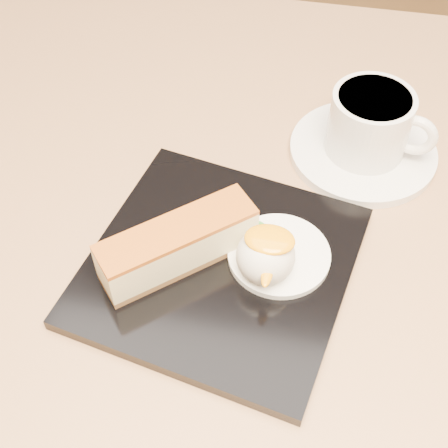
% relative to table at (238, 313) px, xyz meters
% --- Properties ---
extents(table, '(0.80, 0.80, 0.72)m').
position_rel_table_xyz_m(table, '(0.00, 0.00, 0.00)').
color(table, black).
rests_on(table, ground).
extents(dessert_plate, '(0.26, 0.26, 0.01)m').
position_rel_table_xyz_m(dessert_plate, '(-0.01, -0.05, 0.16)').
color(dessert_plate, black).
rests_on(dessert_plate, table).
extents(cheesecake, '(0.13, 0.12, 0.04)m').
position_rel_table_xyz_m(cheesecake, '(-0.05, -0.06, 0.19)').
color(cheesecake, brown).
rests_on(cheesecake, dessert_plate).
extents(cream_smear, '(0.09, 0.09, 0.01)m').
position_rel_table_xyz_m(cream_smear, '(0.04, -0.04, 0.17)').
color(cream_smear, white).
rests_on(cream_smear, dessert_plate).
extents(ice_cream_scoop, '(0.05, 0.05, 0.05)m').
position_rel_table_xyz_m(ice_cream_scoop, '(0.03, -0.06, 0.19)').
color(ice_cream_scoop, white).
rests_on(ice_cream_scoop, cream_smear).
extents(mango_sauce, '(0.04, 0.03, 0.01)m').
position_rel_table_xyz_m(mango_sauce, '(0.03, -0.06, 0.21)').
color(mango_sauce, '#FC9B07').
rests_on(mango_sauce, ice_cream_scoop).
extents(mint_sprig, '(0.03, 0.02, 0.00)m').
position_rel_table_xyz_m(mint_sprig, '(0.01, -0.01, 0.17)').
color(mint_sprig, green).
rests_on(mint_sprig, cream_smear).
extents(saucer, '(0.15, 0.15, 0.01)m').
position_rel_table_xyz_m(saucer, '(0.11, 0.12, 0.16)').
color(saucer, white).
rests_on(saucer, table).
extents(coffee_cup, '(0.11, 0.08, 0.07)m').
position_rel_table_xyz_m(coffee_cup, '(0.11, 0.12, 0.20)').
color(coffee_cup, white).
rests_on(coffee_cup, saucer).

